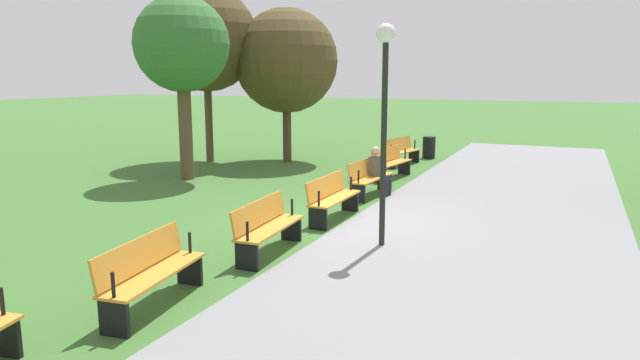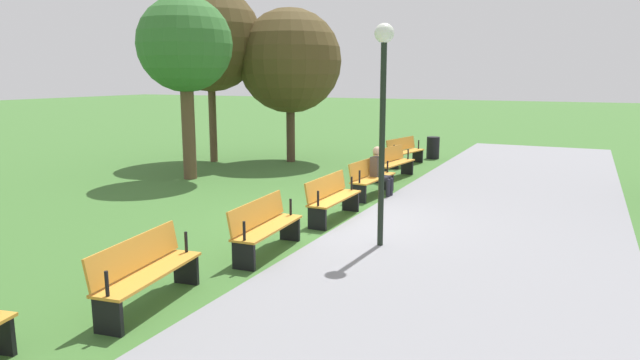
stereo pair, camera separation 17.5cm
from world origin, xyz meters
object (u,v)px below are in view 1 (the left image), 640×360
object	(u,v)px
bench_0	(401,151)
tree_2	(286,61)
bench_2	(369,177)
bench_5	(150,271)
bench_1	(390,162)
tree_1	(206,40)
lamp_post	(385,92)
bench_3	(332,197)
person_seated	(378,169)
tree_3	(182,46)
trash_bin	(429,148)
bench_4	(267,226)

from	to	relation	value
bench_0	tree_2	world-z (taller)	tree_2
bench_2	bench_5	xyz separation A→B (m)	(7.51, -0.25, 0.00)
bench_1	tree_2	distance (m)	5.35
bench_5	tree_1	xyz separation A→B (m)	(-10.48, -6.57, 3.60)
tree_2	lamp_post	xyz separation A→B (m)	(7.87, 6.00, -0.76)
bench_3	tree_2	bearing A→B (deg)	-145.68
bench_2	person_seated	distance (m)	0.29
bench_1	bench_2	xyz separation A→B (m)	(2.49, 0.25, 0.00)
bench_0	tree_3	xyz separation A→B (m)	(4.97, -4.81, 3.23)
tree_1	bench_0	bearing A→B (deg)	107.92
bench_1	trash_bin	distance (m)	4.38
bench_1	tree_1	xyz separation A→B (m)	(-0.48, -6.57, 3.60)
bench_5	person_seated	size ratio (longest dim) A/B	1.53
bench_1	tree_3	world-z (taller)	tree_3
bench_3	trash_bin	world-z (taller)	bench_3
person_seated	bench_2	bearing A→B (deg)	-35.67
bench_2	trash_bin	size ratio (longest dim) A/B	2.35
bench_0	bench_1	distance (m)	2.51
bench_0	bench_4	world-z (taller)	same
bench_2	lamp_post	size ratio (longest dim) A/B	0.49
bench_5	trash_bin	size ratio (longest dim) A/B	2.37
bench_3	trash_bin	size ratio (longest dim) A/B	2.31
bench_2	bench_5	bearing A→B (deg)	1.94
tree_2	lamp_post	size ratio (longest dim) A/B	1.37
tree_2	tree_3	size ratio (longest dim) A/B	1.01
bench_3	tree_3	size ratio (longest dim) A/B	0.35
bench_3	person_seated	world-z (taller)	person_seated
bench_0	bench_3	bearing A→B (deg)	17.35
bench_4	bench_5	size ratio (longest dim) A/B	0.99
tree_2	person_seated	bearing A→B (deg)	49.46
bench_2	tree_3	distance (m)	6.36
bench_3	tree_2	world-z (taller)	tree_2
person_seated	tree_1	distance (m)	8.27
bench_4	tree_1	distance (m)	11.11
bench_1	bench_4	size ratio (longest dim) A/B	1.01
bench_2	tree_3	xyz separation A→B (m)	(0.00, -5.48, 3.23)
bench_0	tree_3	bearing A→B (deg)	-32.48
bench_3	trash_bin	xyz separation A→B (m)	(-9.38, -0.28, -0.09)
bench_0	bench_4	xyz separation A→B (m)	(9.98, 0.67, 0.00)
tree_2	trash_bin	world-z (taller)	tree_2
bench_5	tree_2	size ratio (longest dim) A/B	0.36
bench_3	bench_4	world-z (taller)	same
bench_3	lamp_post	size ratio (longest dim) A/B	0.48
tree_1	bench_2	bearing A→B (deg)	66.43
bench_0	bench_4	bearing A→B (deg)	15.43
tree_2	tree_3	world-z (taller)	tree_2
tree_1	bench_4	bearing A→B (deg)	40.51
tree_1	lamp_post	size ratio (longest dim) A/B	1.55
bench_2	bench_4	xyz separation A→B (m)	(5.01, -0.00, 0.00)
bench_5	tree_2	xyz separation A→B (m)	(-11.62, -4.19, 2.91)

